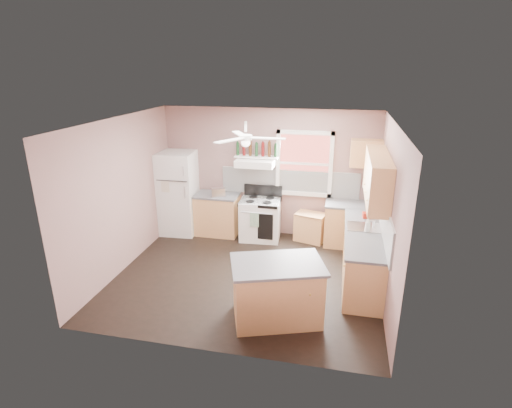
% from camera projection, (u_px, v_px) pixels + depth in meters
% --- Properties ---
extents(floor, '(4.50, 4.50, 0.00)m').
position_uv_depth(floor, '(247.00, 276.00, 7.04)').
color(floor, black).
rests_on(floor, ground).
extents(ceiling, '(4.50, 4.50, 0.00)m').
position_uv_depth(ceiling, '(246.00, 121.00, 6.15)').
color(ceiling, white).
rests_on(ceiling, ground).
extents(wall_back, '(4.50, 0.05, 2.70)m').
position_uv_depth(wall_back, '(269.00, 173.00, 8.46)').
color(wall_back, '#85625E').
rests_on(wall_back, ground).
extents(wall_right, '(0.05, 4.00, 2.70)m').
position_uv_depth(wall_right, '(390.00, 214.00, 6.14)').
color(wall_right, '#85625E').
rests_on(wall_right, ground).
extents(wall_left, '(0.05, 4.00, 2.70)m').
position_uv_depth(wall_left, '(121.00, 195.00, 7.05)').
color(wall_left, '#85625E').
rests_on(wall_left, ground).
extents(backsplash_back, '(2.90, 0.03, 0.55)m').
position_uv_depth(backsplash_back, '(289.00, 183.00, 8.39)').
color(backsplash_back, white).
rests_on(backsplash_back, wall_back).
extents(backsplash_right, '(0.03, 2.60, 0.55)m').
position_uv_depth(backsplash_right, '(384.00, 218.00, 6.48)').
color(backsplash_right, white).
rests_on(backsplash_right, wall_right).
extents(window_view, '(1.00, 0.02, 1.20)m').
position_uv_depth(window_view, '(304.00, 164.00, 8.19)').
color(window_view, maroon).
rests_on(window_view, wall_back).
extents(window_frame, '(1.16, 0.07, 1.36)m').
position_uv_depth(window_frame, '(304.00, 164.00, 8.16)').
color(window_frame, white).
rests_on(window_frame, wall_back).
extents(refrigerator, '(0.81, 0.79, 1.79)m').
position_uv_depth(refrigerator, '(178.00, 193.00, 8.62)').
color(refrigerator, white).
rests_on(refrigerator, floor).
extents(base_cabinet_left, '(0.90, 0.60, 0.86)m').
position_uv_depth(base_cabinet_left, '(218.00, 215.00, 8.68)').
color(base_cabinet_left, tan).
rests_on(base_cabinet_left, floor).
extents(counter_left, '(0.92, 0.62, 0.04)m').
position_uv_depth(counter_left, '(217.00, 195.00, 8.53)').
color(counter_left, '#515153').
rests_on(counter_left, base_cabinet_left).
extents(toaster, '(0.32, 0.25, 0.18)m').
position_uv_depth(toaster, '(219.00, 192.00, 8.36)').
color(toaster, silver).
rests_on(toaster, counter_left).
extents(stove, '(0.86, 0.70, 0.86)m').
position_uv_depth(stove, '(260.00, 219.00, 8.43)').
color(stove, white).
rests_on(stove, floor).
extents(range_hood, '(0.78, 0.50, 0.14)m').
position_uv_depth(range_hood, '(255.00, 163.00, 8.16)').
color(range_hood, white).
rests_on(range_hood, wall_back).
extents(bottle_shelf, '(0.90, 0.26, 0.03)m').
position_uv_depth(bottle_shelf, '(257.00, 157.00, 8.24)').
color(bottle_shelf, white).
rests_on(bottle_shelf, range_hood).
extents(cart, '(0.69, 0.55, 0.60)m').
position_uv_depth(cart, '(310.00, 227.00, 8.37)').
color(cart, tan).
rests_on(cart, floor).
extents(base_cabinet_corner, '(1.00, 0.60, 0.86)m').
position_uv_depth(base_cabinet_corner, '(350.00, 225.00, 8.12)').
color(base_cabinet_corner, tan).
rests_on(base_cabinet_corner, floor).
extents(base_cabinet_right, '(0.60, 2.20, 0.86)m').
position_uv_depth(base_cabinet_right, '(362.00, 257.00, 6.79)').
color(base_cabinet_right, tan).
rests_on(base_cabinet_right, floor).
extents(counter_corner, '(1.02, 0.62, 0.04)m').
position_uv_depth(counter_corner, '(351.00, 205.00, 7.97)').
color(counter_corner, '#515153').
rests_on(counter_corner, base_cabinet_corner).
extents(counter_right, '(0.62, 2.22, 0.04)m').
position_uv_depth(counter_right, '(364.00, 233.00, 6.64)').
color(counter_right, '#515153').
rests_on(counter_right, base_cabinet_right).
extents(sink, '(0.55, 0.45, 0.03)m').
position_uv_depth(sink, '(363.00, 227.00, 6.82)').
color(sink, silver).
rests_on(sink, counter_right).
extents(faucet, '(0.03, 0.03, 0.14)m').
position_uv_depth(faucet, '(374.00, 224.00, 6.76)').
color(faucet, silver).
rests_on(faucet, sink).
extents(upper_cabinet_right, '(0.33, 1.80, 0.76)m').
position_uv_depth(upper_cabinet_right, '(377.00, 178.00, 6.50)').
color(upper_cabinet_right, tan).
rests_on(upper_cabinet_right, wall_right).
extents(upper_cabinet_corner, '(0.60, 0.33, 0.52)m').
position_uv_depth(upper_cabinet_corner, '(366.00, 153.00, 7.71)').
color(upper_cabinet_corner, tan).
rests_on(upper_cabinet_corner, wall_back).
extents(paper_towel, '(0.26, 0.12, 0.12)m').
position_uv_depth(paper_towel, '(369.00, 186.00, 7.93)').
color(paper_towel, white).
rests_on(paper_towel, wall_back).
extents(island, '(1.40, 1.12, 0.86)m').
position_uv_depth(island, '(277.00, 292.00, 5.74)').
color(island, tan).
rests_on(island, floor).
extents(island_top, '(1.49, 1.21, 0.04)m').
position_uv_depth(island_top, '(278.00, 265.00, 5.59)').
color(island_top, '#515153').
rests_on(island_top, island).
extents(ceiling_fan_hub, '(0.20, 0.20, 0.08)m').
position_uv_depth(ceiling_fan_hub, '(246.00, 137.00, 6.23)').
color(ceiling_fan_hub, white).
rests_on(ceiling_fan_hub, ceiling).
extents(soap_bottle, '(0.12, 0.12, 0.23)m').
position_uv_depth(soap_bottle, '(368.00, 225.00, 6.60)').
color(soap_bottle, silver).
rests_on(soap_bottle, counter_right).
extents(red_caddy, '(0.19, 0.14, 0.10)m').
position_uv_depth(red_caddy, '(368.00, 215.00, 7.21)').
color(red_caddy, '#A91E0E').
rests_on(red_caddy, counter_right).
extents(wine_bottles, '(0.86, 0.06, 0.31)m').
position_uv_depth(wine_bottles, '(257.00, 149.00, 8.19)').
color(wine_bottles, '#143819').
rests_on(wine_bottles, bottle_shelf).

